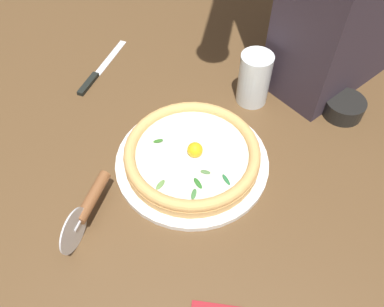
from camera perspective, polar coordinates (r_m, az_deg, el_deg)
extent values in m
cube|color=brown|center=(0.82, -0.47, -2.18)|extent=(2.40, 2.40, 0.03)
cylinder|color=white|center=(0.81, 0.00, -1.14)|extent=(0.32, 0.32, 0.01)
cylinder|color=tan|center=(0.80, 0.00, -0.44)|extent=(0.28, 0.28, 0.02)
torus|color=#DFA85F|center=(0.78, 0.00, 0.28)|extent=(0.28, 0.28, 0.02)
cylinder|color=white|center=(0.79, 0.00, 0.10)|extent=(0.23, 0.23, 0.00)
ellipsoid|color=white|center=(0.78, 0.51, 0.15)|extent=(0.08, 0.07, 0.01)
sphere|color=yellow|center=(0.77, 0.45, 0.53)|extent=(0.03, 0.03, 0.03)
ellipsoid|color=#527E43|center=(0.75, 2.01, -2.73)|extent=(0.02, 0.02, 0.00)
ellipsoid|color=#236934|center=(0.74, 5.09, -3.86)|extent=(0.01, 0.03, 0.01)
ellipsoid|color=#25631F|center=(0.74, 0.89, -4.42)|extent=(0.02, 0.03, 0.01)
ellipsoid|color=#347225|center=(0.80, -5.04, 1.87)|extent=(0.02, 0.02, 0.01)
ellipsoid|color=#5D8942|center=(0.74, -4.70, -4.60)|extent=(0.03, 0.02, 0.00)
ellipsoid|color=#3F7A3C|center=(0.72, 0.27, -5.99)|extent=(0.02, 0.03, 0.01)
cylinder|color=black|center=(0.96, 21.48, 6.40)|extent=(0.09, 0.09, 0.04)
cylinder|color=silver|center=(0.71, -17.04, -10.85)|extent=(0.05, 0.07, 0.08)
cylinder|color=silver|center=(0.71, -16.67, -10.19)|extent=(0.02, 0.02, 0.01)
cylinder|color=brown|center=(0.74, -14.41, -6.16)|extent=(0.08, 0.10, 0.02)
cube|color=silver|center=(1.08, -11.92, 13.73)|extent=(0.11, 0.13, 0.00)
cube|color=black|center=(1.01, -15.06, 9.91)|extent=(0.06, 0.07, 0.01)
cylinder|color=silver|center=(0.91, 9.16, 10.82)|extent=(0.07, 0.07, 0.13)
cylinder|color=white|center=(0.94, 8.82, 8.83)|extent=(0.07, 0.07, 0.04)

